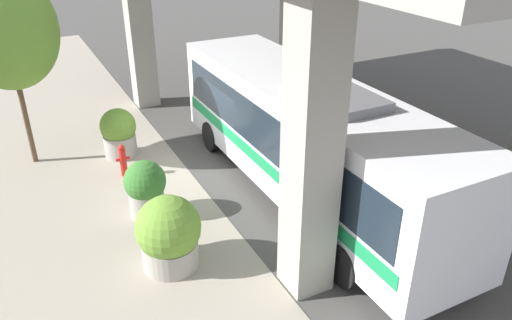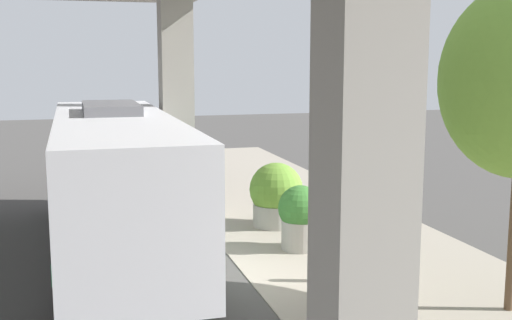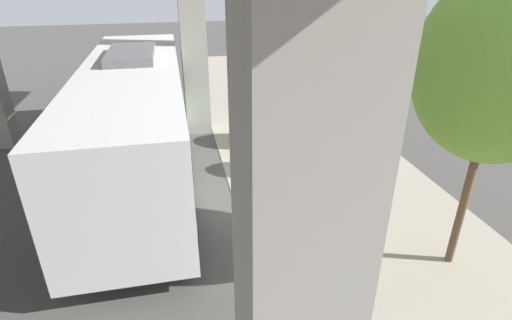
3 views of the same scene
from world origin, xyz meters
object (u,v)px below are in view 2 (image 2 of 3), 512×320
Objects in this scene: fire_hydrant at (342,258)px; planter_middle at (276,196)px; planter_front at (300,217)px; planter_back at (361,266)px; bus at (116,174)px.

fire_hydrant is 4.76m from planter_middle.
planter_back reaches higher than planter_front.
fire_hydrant is at bearing 141.73° from bus.
fire_hydrant is 0.59× the size of planter_middle.
planter_middle is (-0.07, -4.75, 0.34)m from fire_hydrant.
planter_back is (0.21, 3.86, 0.00)m from planter_front.
planter_middle reaches higher than planter_front.
bus is at bearing -12.90° from planter_front.
bus is 4.74m from planter_middle.
bus reaches higher than planter_front.
planter_back is at bearing 86.95° from planter_front.
planter_middle reaches higher than fire_hydrant.
planter_front is 0.89× the size of planter_middle.
bus is 6.77× the size of planter_back.
planter_front is (-4.31, 0.99, -1.09)m from bus.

